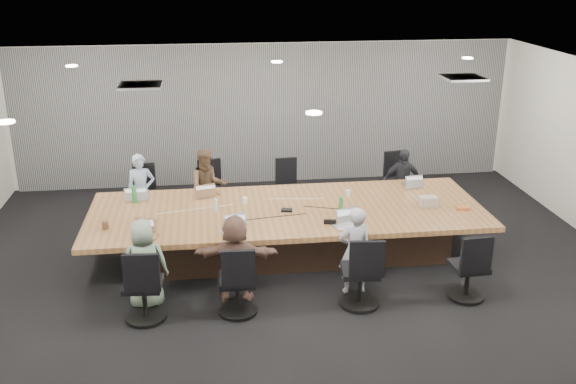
{
  "coord_description": "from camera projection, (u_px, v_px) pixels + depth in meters",
  "views": [
    {
      "loc": [
        -1.15,
        -8.52,
        4.37
      ],
      "look_at": [
        0.0,
        0.4,
        1.05
      ],
      "focal_mm": 40.0,
      "sensor_mm": 36.0,
      "label": 1
    }
  ],
  "objects": [
    {
      "name": "laptop_4",
      "position": [
        147.0,
        237.0,
        8.79
      ],
      "size": [
        0.33,
        0.26,
        0.02
      ],
      "primitive_type": "cube",
      "rotation": [
        0.0,
        0.0,
        -0.22
      ],
      "color": "#8C6647",
      "rests_on": "conference_table"
    },
    {
      "name": "chair_3",
      "position": [
        396.0,
        186.0,
        11.75
      ],
      "size": [
        0.63,
        0.63,
        0.82
      ],
      "primitive_type": null,
      "rotation": [
        0.0,
        0.0,
        3.29
      ],
      "color": "black",
      "rests_on": "ground"
    },
    {
      "name": "mic_right",
      "position": [
        287.0,
        210.0,
        9.69
      ],
      "size": [
        0.18,
        0.14,
        0.03
      ],
      "primitive_type": "cube",
      "rotation": [
        0.0,
        0.0,
        -0.18
      ],
      "color": "black",
      "rests_on": "conference_table"
    },
    {
      "name": "laptop_6",
      "position": [
        346.0,
        226.0,
        9.13
      ],
      "size": [
        0.39,
        0.32,
        0.02
      ],
      "primitive_type": "cube",
      "rotation": [
        0.0,
        0.0,
        0.26
      ],
      "color": "#B2B2B7",
      "rests_on": "conference_table"
    },
    {
      "name": "person_3",
      "position": [
        402.0,
        182.0,
        11.36
      ],
      "size": [
        0.72,
        0.33,
        1.21
      ],
      "primitive_type": "imported",
      "rotation": [
        0.0,
        0.0,
        6.23
      ],
      "color": "#27282E",
      "rests_on": "ground"
    },
    {
      "name": "person_0",
      "position": [
        141.0,
        191.0,
        10.8
      ],
      "size": [
        0.49,
        0.35,
        1.28
      ],
      "primitive_type": "imported",
      "rotation": [
        0.0,
        0.0,
        6.38
      ],
      "color": "#96ABCA",
      "rests_on": "ground"
    },
    {
      "name": "cup_white_near",
      "position": [
        348.0,
        193.0,
        10.3
      ],
      "size": [
        0.1,
        0.1,
        0.09
      ],
      "primitive_type": "cylinder",
      "rotation": [
        0.0,
        0.0,
        0.43
      ],
      "color": "white",
      "rests_on": "conference_table"
    },
    {
      "name": "chair_7",
      "position": [
        468.0,
        272.0,
        8.59
      ],
      "size": [
        0.56,
        0.56,
        0.78
      ],
      "primitive_type": null,
      "rotation": [
        0.0,
        0.0,
        0.06
      ],
      "color": "black",
      "rests_on": "ground"
    },
    {
      "name": "person_4",
      "position": [
        145.0,
        264.0,
        8.33
      ],
      "size": [
        0.62,
        0.43,
        1.22
      ],
      "primitive_type": "imported",
      "rotation": [
        0.0,
        0.0,
        3.21
      ],
      "color": "gray",
      "rests_on": "ground"
    },
    {
      "name": "chair_0",
      "position": [
        144.0,
        199.0,
        11.22
      ],
      "size": [
        0.5,
        0.5,
        0.72
      ],
      "primitive_type": null,
      "rotation": [
        0.0,
        0.0,
        3.17
      ],
      "color": "black",
      "rests_on": "ground"
    },
    {
      "name": "mic_left",
      "position": [
        230.0,
        219.0,
        9.38
      ],
      "size": [
        0.15,
        0.11,
        0.03
      ],
      "primitive_type": "cube",
      "rotation": [
        0.0,
        0.0,
        0.17
      ],
      "color": "black",
      "rests_on": "conference_table"
    },
    {
      "name": "bottle_clear",
      "position": [
        216.0,
        205.0,
        9.66
      ],
      "size": [
        0.08,
        0.08,
        0.2
      ],
      "primitive_type": "cylinder",
      "rotation": [
        0.0,
        0.0,
        -0.43
      ],
      "color": "silver",
      "rests_on": "conference_table"
    },
    {
      "name": "curtain",
      "position": [
        265.0,
        115.0,
        12.74
      ],
      "size": [
        9.8,
        0.04,
        2.8
      ],
      "primitive_type": "cube",
      "color": "gray",
      "rests_on": "ground"
    },
    {
      "name": "laptop_5",
      "position": [
        233.0,
        232.0,
        8.94
      ],
      "size": [
        0.37,
        0.3,
        0.02
      ],
      "primitive_type": "cube",
      "rotation": [
        0.0,
        0.0,
        0.26
      ],
      "color": "#B2B2B7",
      "rests_on": "conference_table"
    },
    {
      "name": "stapler",
      "position": [
        330.0,
        222.0,
        9.22
      ],
      "size": [
        0.18,
        0.08,
        0.07
      ],
      "primitive_type": "cube",
      "rotation": [
        0.0,
        0.0,
        -0.23
      ],
      "color": "black",
      "rests_on": "conference_table"
    },
    {
      "name": "bottle_green_right",
      "position": [
        341.0,
        204.0,
        9.67
      ],
      "size": [
        0.08,
        0.08,
        0.22
      ],
      "primitive_type": "cylinder",
      "rotation": [
        0.0,
        0.0,
        0.35
      ],
      "color": "#308643",
      "rests_on": "conference_table"
    },
    {
      "name": "chair_6",
      "position": [
        360.0,
        276.0,
        8.41
      ],
      "size": [
        0.62,
        0.62,
        0.84
      ],
      "primitive_type": null,
      "rotation": [
        0.0,
        0.0,
        -0.11
      ],
      "color": "black",
      "rests_on": "ground"
    },
    {
      "name": "ceiling",
      "position": [
        292.0,
        80.0,
        8.61
      ],
      "size": [
        10.0,
        8.0,
        0.0
      ],
      "primitive_type": "cube",
      "color": "white",
      "rests_on": "wall_back"
    },
    {
      "name": "laptop_0",
      "position": [
        138.0,
        197.0,
        10.25
      ],
      "size": [
        0.37,
        0.26,
        0.02
      ],
      "primitive_type": "cube",
      "rotation": [
        0.0,
        0.0,
        3.2
      ],
      "color": "#B2B2B7",
      "rests_on": "conference_table"
    },
    {
      "name": "floor",
      "position": [
        291.0,
        267.0,
        9.58
      ],
      "size": [
        10.0,
        8.0,
        0.0
      ],
      "primitive_type": "cube",
      "color": "black",
      "rests_on": "ground"
    },
    {
      "name": "chair_5",
      "position": [
        237.0,
        286.0,
        8.22
      ],
      "size": [
        0.55,
        0.55,
        0.79
      ],
      "primitive_type": null,
      "rotation": [
        0.0,
        0.0,
        -0.04
      ],
      "color": "black",
      "rests_on": "ground"
    },
    {
      "name": "snack_packet",
      "position": [
        463.0,
        208.0,
        9.76
      ],
      "size": [
        0.2,
        0.15,
        0.04
      ],
      "primitive_type": "cube",
      "rotation": [
        0.0,
        0.0,
        -0.15
      ],
      "color": "#C5602D",
      "rests_on": "conference_table"
    },
    {
      "name": "mug_brown",
      "position": [
        105.0,
        225.0,
        9.06
      ],
      "size": [
        0.12,
        0.12,
        0.12
      ],
      "primitive_type": "cylinder",
      "rotation": [
        0.0,
        0.0,
        0.27
      ],
      "color": "brown",
      "rests_on": "conference_table"
    },
    {
      "name": "laptop_3",
      "position": [
        412.0,
        185.0,
        10.79
      ],
      "size": [
        0.32,
        0.24,
        0.02
      ],
      "primitive_type": "cube",
      "rotation": [
        0.0,
        0.0,
        3.24
      ],
      "color": "#B2B2B7",
      "rests_on": "conference_table"
    },
    {
      "name": "conference_table",
      "position": [
        287.0,
        229.0,
        9.9
      ],
      "size": [
        6.0,
        2.2,
        0.74
      ],
      "color": "#35231A",
      "rests_on": "ground"
    },
    {
      "name": "bottle_green_left",
      "position": [
        134.0,
        194.0,
        9.99
      ],
      "size": [
        0.1,
        0.1,
        0.27
      ],
      "primitive_type": "cylinder",
      "rotation": [
        0.0,
        0.0,
        0.35
      ],
      "color": "#308643",
      "rests_on": "conference_table"
    },
    {
      "name": "wall_back",
      "position": [
        265.0,
        114.0,
        12.82
      ],
      "size": [
        10.0,
        0.0,
        2.8
      ],
      "primitive_type": "cube",
      "rotation": [
        1.57,
        0.0,
        0.0
      ],
      "color": "silver",
      "rests_on": "ground"
    },
    {
      "name": "chair_4",
      "position": [
        144.0,
        290.0,
        8.07
      ],
      "size": [
        0.6,
        0.6,
        0.82
      ],
      "primitive_type": null,
      "rotation": [
        0.0,
        0.0,
        -0.08
      ],
      "color": "black",
      "rests_on": "ground"
    },
    {
      "name": "person_1",
      "position": [
        208.0,
        187.0,
        10.93
      ],
      "size": [
        0.72,
        0.61,
        1.33
      ],
      "primitive_type": "imported",
      "rotation": [
        0.0,
        0.0,
        6.45
      ],
      "color": "brown",
      "rests_on": "ground"
    },
    {
      "name": "person_5",
      "position": [
        236.0,
        259.0,
        8.47
      ],
      "size": [
        1.16,
        0.5,
        1.22
      ],
      "primitive_type": "imported",
      "rotation": [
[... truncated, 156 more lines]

